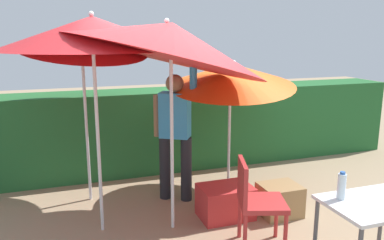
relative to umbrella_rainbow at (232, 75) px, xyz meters
The scene contains 12 objects.
ground_plane 1.81m from the umbrella_rainbow, 135.23° to the right, with size 24.00×24.00×0.00m, color #9E8466.
hedge_row 1.68m from the umbrella_rainbow, 117.89° to the left, with size 8.00×0.70×1.24m, color #23602D.
umbrella_rainbow is the anchor object (origin of this frame).
umbrella_orange 1.89m from the umbrella_rainbow, 162.83° to the right, with size 1.84×1.84×2.29m.
umbrella_yellow 1.86m from the umbrella_rainbow, 169.40° to the left, with size 1.57×1.56×2.35m.
umbrella_navy 1.30m from the umbrella_rainbow, 145.91° to the right, with size 2.12×2.09×2.48m.
person_vendor 0.98m from the umbrella_rainbow, behind, with size 0.52×0.38×1.88m.
chair_plastic 1.76m from the umbrella_rainbow, 104.36° to the right, with size 0.55×0.55×0.89m.
cooler_box 1.58m from the umbrella_rainbow, 117.74° to the right, with size 0.60×0.43×0.38m, color red.
crate_cardboard 1.63m from the umbrella_rainbow, 72.55° to the right, with size 0.45×0.39×0.36m, color #9E7A4C.
folding_table 2.39m from the umbrella_rainbow, 81.77° to the right, with size 0.80×0.60×0.73m.
bottle_water 2.16m from the umbrella_rainbow, 87.55° to the right, with size 0.07×0.07×0.24m.
Camera 1 is at (-1.41, -3.87, 2.08)m, focal length 36.54 mm.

